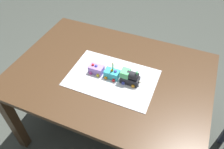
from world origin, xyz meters
TOP-DOWN VIEW (x-y plane):
  - ground_plane at (0.00, 0.00)m, footprint 8.00×8.00m
  - dining_table at (0.00, 0.00)m, footprint 1.40×1.00m
  - cake_board at (-0.03, 0.05)m, footprint 0.60×0.40m
  - cake_locomotive at (-0.16, 0.04)m, footprint 0.14×0.08m
  - cake_car_caboose_turquoise at (-0.03, 0.04)m, footprint 0.10×0.08m
  - cake_car_hopper_lavender at (0.09, 0.04)m, footprint 0.10×0.08m
  - birthday_candle at (-0.04, 0.04)m, footprint 0.01×0.01m

SIDE VIEW (x-z plane):
  - ground_plane at x=0.00m, z-range 0.00..0.00m
  - dining_table at x=0.00m, z-range 0.26..1.00m
  - cake_board at x=-0.03m, z-range 0.74..0.74m
  - cake_car_caboose_turquoise at x=-0.03m, z-range 0.74..0.81m
  - cake_car_hopper_lavender at x=0.09m, z-range 0.74..0.81m
  - cake_locomotive at x=-0.16m, z-range 0.73..0.85m
  - birthday_candle at x=-0.04m, z-range 0.81..0.88m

